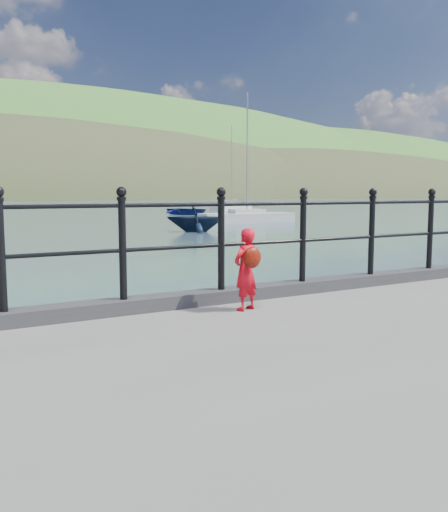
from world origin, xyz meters
TOP-DOWN VIEW (x-y plane):
  - ground at (0.00, 0.00)m, footprint 600.00×600.00m
  - kerb at (0.00, -0.15)m, footprint 60.00×0.30m
  - railing at (0.00, -0.15)m, footprint 18.11×0.11m
  - far_shore at (38.34, 239.41)m, footprint 830.00×200.00m
  - child at (0.61, -0.68)m, footprint 0.38×0.34m
  - launch_blue at (22.28, 45.05)m, footprint 5.09×5.66m
  - launch_navy at (11.79, 22.54)m, footprint 4.13×3.91m
  - sailboat_far at (33.92, 55.78)m, footprint 7.93×5.95m
  - sailboat_near at (19.92, 29.84)m, footprint 7.58×2.88m

SIDE VIEW (x-z plane):
  - far_shore at x=38.34m, z-range -100.57..55.43m
  - ground at x=0.00m, z-range 0.00..0.00m
  - sailboat_near at x=19.92m, z-range -4.66..5.34m
  - sailboat_far at x=33.92m, z-range -5.22..5.91m
  - launch_blue at x=22.28m, z-range 0.00..0.96m
  - launch_navy at x=11.79m, z-range 0.00..1.71m
  - kerb at x=0.00m, z-range 1.00..1.15m
  - child at x=0.61m, z-range 1.01..1.91m
  - railing at x=0.00m, z-range 1.23..2.42m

